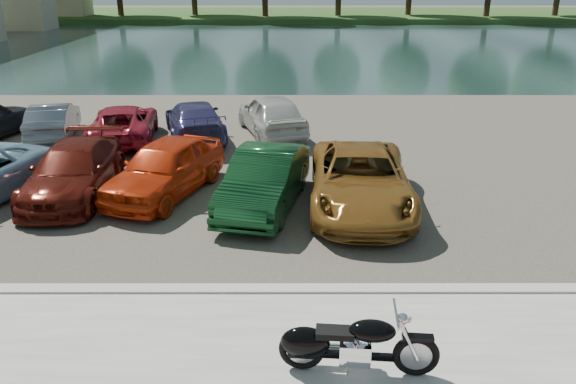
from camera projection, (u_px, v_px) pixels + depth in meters
name	position (u px, v px, depth m)	size (l,w,h in m)	color
ground	(306.00, 364.00, 8.58)	(200.00, 200.00, 0.00)	#595447
kerb	(303.00, 291.00, 10.41)	(60.00, 0.30, 0.14)	#9D9B94
parking_lot	(296.00, 150.00, 18.81)	(60.00, 18.00, 0.04)	#433E36
river	(291.00, 46.00, 45.82)	(120.00, 40.00, 0.00)	#192D2B
far_bank	(290.00, 15.00, 75.51)	(120.00, 24.00, 0.60)	#294C1B
motorcycle	(344.00, 344.00, 8.12)	(2.33, 0.75, 1.05)	black
car_3	(74.00, 171.00, 14.76)	(1.89, 4.64, 1.35)	#53130B
car_4	(165.00, 168.00, 14.79)	(1.75, 4.34, 1.48)	red
car_5	(265.00, 180.00, 14.01)	(1.52, 4.37, 1.44)	#103E1C
car_6	(360.00, 180.00, 13.95)	(2.43, 5.27, 1.47)	brown
car_9	(53.00, 121.00, 19.94)	(1.33, 3.82, 1.26)	slate
car_10	(124.00, 123.00, 19.57)	(2.11, 4.57, 1.27)	maroon
car_11	(194.00, 120.00, 19.89)	(1.86, 4.57, 1.33)	navy
car_12	(272.00, 114.00, 20.33)	(1.77, 4.40, 1.50)	beige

